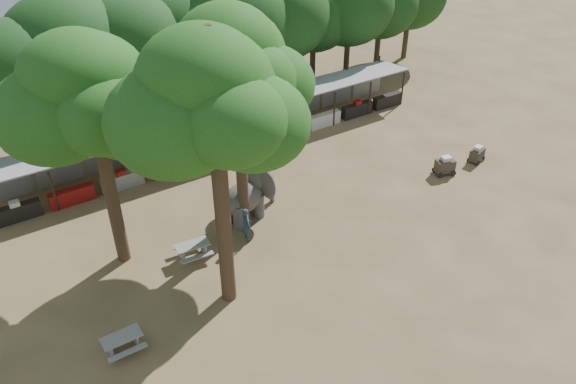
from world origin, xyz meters
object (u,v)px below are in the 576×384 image
picnic_table_far (193,249)px  cart_back (477,154)px  cart_front (445,165)px  yard_tree_back (231,68)px  handler (247,224)px  elephant (249,194)px  picnic_table_near (122,341)px  yard_tree_left (86,99)px  yard_tree_center (208,104)px

picnic_table_far → cart_back: bearing=1.2°
picnic_table_far → cart_front: 15.60m
yard_tree_back → handler: yard_tree_back is taller
handler → cart_back: size_ratio=1.55×
yard_tree_back → elephant: bearing=31.9°
picnic_table_near → picnic_table_far: 5.91m
yard_tree_left → handler: (5.75, -2.15, -7.26)m
handler → picnic_table_near: handler is taller
elephant → handler: elephant is taller
cart_front → cart_back: (2.69, -0.04, -0.06)m
elephant → cart_front: elephant is taller
picnic_table_near → cart_front: size_ratio=1.14×
picnic_table_far → yard_tree_center: bearing=-83.7°
picnic_table_far → yard_tree_back: bearing=21.9°
yard_tree_center → handler: 9.17m
yard_tree_left → cart_front: size_ratio=8.14×
yard_tree_center → picnic_table_near: (-4.75, -0.58, -8.71)m
picnic_table_near → yard_tree_back: bearing=30.4°
elephant → picnic_table_far: (-3.95, -1.49, -0.85)m
handler → picnic_table_near: bearing=124.1°
yard_tree_center → yard_tree_back: (3.00, 4.00, -0.67)m
picnic_table_near → cart_back: size_ratio=1.27×
yard_tree_left → picnic_table_near: bearing=-107.4°
cart_back → elephant: bearing=154.2°
elephant → cart_front: (11.61, -2.59, -0.81)m
picnic_table_far → handler: bearing=0.6°
handler → cart_front: 12.77m
yard_tree_left → yard_tree_center: (3.00, -5.00, 1.01)m
yard_tree_center → elephant: size_ratio=3.25×
cart_back → picnic_table_far: bearing=161.0°
yard_tree_left → yard_tree_back: yard_tree_back is taller
handler → cart_back: (15.42, -0.93, -0.42)m
picnic_table_far → cart_front: (15.56, -1.10, 0.04)m
yard_tree_back → picnic_table_far: 8.64m
elephant → cart_front: size_ratio=2.74×
yard_tree_left → yard_tree_center: bearing=-59.0°
yard_tree_left → cart_back: size_ratio=9.10×
elephant → yard_tree_center: bearing=-145.1°
handler → picnic_table_far: bearing=95.4°
yard_tree_center → cart_front: 17.83m
picnic_table_near → cart_back: 23.05m
yard_tree_back → picnic_table_near: size_ratio=7.37×
yard_tree_center → yard_tree_back: bearing=53.1°
yard_tree_center → handler: yard_tree_center is taller
picnic_table_far → cart_back: cart_back is taller
handler → cart_back: 15.46m
elephant → cart_front: bearing=-27.2°
yard_tree_left → yard_tree_back: 6.09m
yard_tree_back → cart_front: yard_tree_back is taller
yard_tree_left → cart_back: bearing=-8.3°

